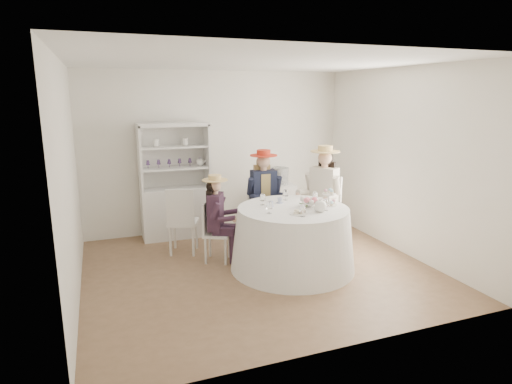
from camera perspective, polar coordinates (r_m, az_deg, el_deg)
name	(u,v)px	position (r m, az deg, el deg)	size (l,w,h in m)	color
ground	(259,269)	(5.89, 0.34, -10.21)	(4.50, 4.50, 0.00)	brown
ceiling	(259,62)	(5.43, 0.38, 16.99)	(4.50, 4.50, 0.00)	white
wall_back	(217,152)	(7.39, -5.17, 5.36)	(4.50, 4.50, 0.00)	white
wall_front	(341,209)	(3.74, 11.28, -2.24)	(4.50, 4.50, 0.00)	white
wall_left	(69,183)	(5.17, -23.67, 1.07)	(4.50, 4.50, 0.00)	white
wall_right	(402,162)	(6.63, 18.90, 3.86)	(4.50, 4.50, 0.00)	white
tea_table	(293,238)	(5.81, 4.90, -6.16)	(1.67, 1.67, 0.85)	white
hutch	(176,197)	(7.12, -10.63, -0.69)	(1.19, 0.63, 1.88)	silver
side_table	(280,205)	(7.69, 3.17, -1.69)	(0.49, 0.49, 0.76)	silver
hatbox	(280,176)	(7.58, 3.22, 2.16)	(0.30, 0.30, 0.30)	black
guest_left	(217,213)	(5.96, -5.20, -2.84)	(0.53, 0.48, 1.24)	silver
guest_mid	(264,191)	(6.63, 1.06, 0.08)	(0.54, 0.56, 1.49)	silver
guest_right	(323,190)	(6.62, 8.93, 0.25)	(0.67, 0.63, 1.56)	silver
spare_chair	(182,219)	(6.33, -9.83, -3.54)	(0.54, 0.54, 1.01)	silver
teacup_a	(270,204)	(5.71, 1.94, -1.65)	(0.08, 0.08, 0.06)	white
teacup_b	(280,201)	(5.89, 3.19, -1.19)	(0.07, 0.07, 0.07)	white
teacup_c	(309,202)	(5.86, 7.13, -1.36)	(0.08, 0.08, 0.06)	white
flower_bowl	(307,205)	(5.75, 6.86, -1.68)	(0.21, 0.21, 0.05)	white
flower_arrangement	(310,201)	(5.67, 7.21, -1.21)	(0.19, 0.19, 0.07)	pink
table_teapot	(320,206)	(5.50, 8.58, -1.89)	(0.23, 0.16, 0.17)	white
sandwich_plate	(299,213)	(5.38, 5.71, -2.81)	(0.23, 0.23, 0.05)	white
cupcake_stand	(329,199)	(5.85, 9.69, -0.98)	(0.23, 0.23, 0.22)	white
stemware_set	(293,202)	(5.66, 5.00, -1.36)	(0.89, 0.92, 0.15)	white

